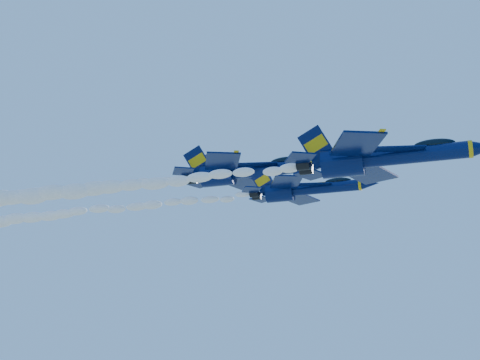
# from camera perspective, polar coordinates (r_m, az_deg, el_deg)

# --- Properties ---
(jet_lead) EXTENTS (18.81, 15.43, 6.99)m
(jet_lead) POSITION_cam_1_polar(r_m,az_deg,el_deg) (64.97, 12.04, 1.92)
(jet_lead) COLOR #06113D
(smoke_trail_jet_lead) EXTENTS (53.79, 2.55, 2.29)m
(smoke_trail_jet_lead) POSITION_cam_1_polar(r_m,az_deg,el_deg) (75.70, -15.22, -1.13)
(smoke_trail_jet_lead) COLOR white
(jet_second) EXTENTS (14.94, 12.26, 5.55)m
(jet_second) POSITION_cam_1_polar(r_m,az_deg,el_deg) (77.71, 5.57, -0.78)
(jet_second) COLOR #06113D
(smoke_trail_jet_second) EXTENTS (53.79, 2.02, 1.82)m
(smoke_trail_jet_second) POSITION_cam_1_polar(r_m,az_deg,el_deg) (89.88, -15.70, -2.89)
(smoke_trail_jet_second) COLOR white
(jet_third) EXTENTS (19.43, 15.94, 7.22)m
(jet_third) POSITION_cam_1_polar(r_m,az_deg,el_deg) (84.16, 0.64, 0.80)
(jet_third) COLOR #06113D
(smoke_trail_jet_third) EXTENTS (53.79, 2.63, 2.37)m
(smoke_trail_jet_third) POSITION_cam_1_polar(r_m,az_deg,el_deg) (99.33, -19.25, -1.46)
(smoke_trail_jet_third) COLOR white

